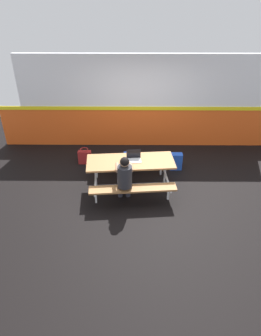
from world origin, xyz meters
TOP-DOWN VIEW (x-y plane):
  - ground_plane at (0.00, 0.00)m, footprint 10.00×10.00m
  - accent_backdrop at (0.00, 2.22)m, footprint 8.00×0.14m
  - picnic_table_main at (-0.30, 0.00)m, footprint 2.02×1.70m
  - student_nearer at (-0.42, -0.57)m, footprint 0.38×0.53m
  - laptop_silver at (-0.22, 0.04)m, footprint 0.34×0.25m
  - backpack_dark at (-0.33, 0.90)m, footprint 0.30×0.22m
  - tote_bag_bright at (-1.52, 1.12)m, footprint 0.34×0.21m
  - satchel_spare at (0.87, 0.86)m, footprint 0.30×0.22m

SIDE VIEW (x-z plane):
  - ground_plane at x=0.00m, z-range -0.02..0.00m
  - tote_bag_bright at x=-1.52m, z-range -0.02..0.41m
  - backpack_dark at x=-0.33m, z-range 0.00..0.44m
  - satchel_spare at x=0.87m, z-range 0.00..0.44m
  - picnic_table_main at x=-0.30m, z-range 0.21..0.95m
  - student_nearer at x=-0.42m, z-range 0.10..1.31m
  - laptop_silver at x=-0.22m, z-range 0.67..0.90m
  - accent_backdrop at x=0.00m, z-range -0.05..2.55m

